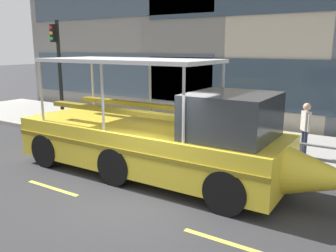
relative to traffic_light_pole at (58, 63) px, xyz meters
name	(u,v)px	position (x,y,z in m)	size (l,w,h in m)	color
ground_plane	(147,198)	(7.56, -4.05, -2.86)	(120.00, 120.00, 0.00)	#333335
sidewalk	(236,142)	(7.56, 1.55, -2.77)	(32.00, 4.80, 0.18)	#A8A59E
curb_edge	(206,160)	(7.56, -0.94, -2.77)	(32.00, 0.18, 0.18)	#B2ADA3
lane_centreline	(126,211)	(7.56, -4.86, -2.86)	(25.80, 0.12, 0.01)	#DBD64C
curb_guardrail	(179,133)	(6.40, -0.60, -2.14)	(11.66, 0.09, 0.80)	gray
traffic_light_pole	(58,63)	(0.00, 0.00, 0.00)	(0.24, 0.46, 4.44)	black
duck_tour_boat	(163,140)	(7.12, -2.71, -1.79)	(9.64, 2.47, 3.21)	yellow
pedestrian_near_bow	(306,125)	(10.08, 0.75, -1.66)	(0.34, 0.41, 1.69)	#1E2338
pedestrian_mid_left	(217,114)	(7.09, 0.84, -1.66)	(0.35, 0.39, 1.70)	#1E2338
pedestrian_mid_right	(181,112)	(5.59, 0.92, -1.74)	(0.45, 0.21, 1.55)	#47423D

